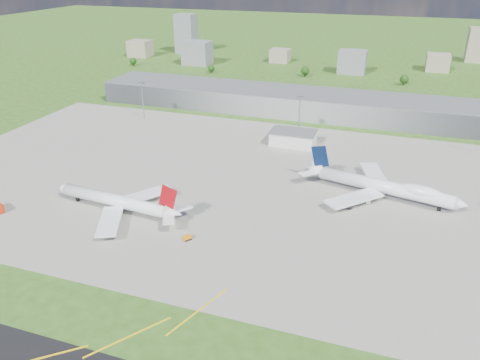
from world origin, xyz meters
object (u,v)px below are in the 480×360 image
(tug_yellow, at_px, (187,238))
(van_white_near, at_px, (368,200))
(airliner_red_twin, at_px, (119,202))
(airliner_blue_quad, at_px, (384,187))

(tug_yellow, xyz_separation_m, van_white_near, (65.48, 55.73, 0.25))
(airliner_red_twin, xyz_separation_m, tug_yellow, (38.15, -11.58, -3.91))
(van_white_near, bearing_deg, airliner_red_twin, 101.72)
(tug_yellow, height_order, van_white_near, van_white_near)
(tug_yellow, distance_m, van_white_near, 85.98)
(airliner_red_twin, xyz_separation_m, airliner_blue_quad, (109.88, 52.19, 0.64))
(airliner_red_twin, distance_m, van_white_near, 112.70)
(airliner_blue_quad, height_order, van_white_near, airliner_blue_quad)
(airliner_blue_quad, bearing_deg, tug_yellow, -125.66)
(airliner_red_twin, height_order, tug_yellow, airliner_red_twin)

